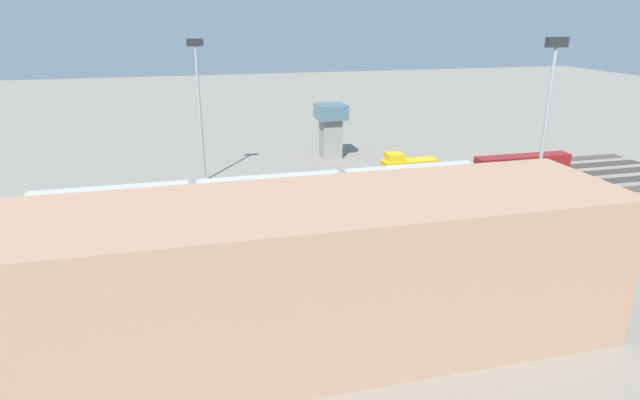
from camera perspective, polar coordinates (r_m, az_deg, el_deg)
The scene contains 17 objects.
ground_plane at distance 83.35m, azimuth -0.51°, elevation -0.74°, with size 400.00×400.00×0.00m, color gray.
track_bed_0 at distance 97.22m, azimuth -2.63°, elevation 2.21°, with size 140.00×2.80×0.12m, color #4C443D.
track_bed_1 at distance 92.55m, azimuth -1.99°, elevation 1.34°, with size 140.00×2.80×0.12m, color #3D3833.
track_bed_2 at distance 87.92m, azimuth -1.29°, elevation 0.38°, with size 140.00×2.80×0.12m, color #3D3833.
track_bed_3 at distance 83.33m, azimuth -0.51°, elevation -0.70°, with size 140.00×2.80×0.12m, color #3D3833.
track_bed_4 at distance 78.79m, azimuth 0.36°, elevation -1.89°, with size 140.00×2.80×0.12m, color #4C443D.
track_bed_5 at distance 74.31m, azimuth 1.34°, elevation -3.24°, with size 140.00×2.80×0.12m, color #4C443D.
track_bed_6 at distance 69.89m, azimuth 2.44°, elevation -4.75°, with size 140.00×2.80×0.12m, color #4C443D.
train_on_track_1 at distance 97.85m, azimuth 9.34°, elevation 3.37°, with size 10.00×3.00×5.00m.
train_on_track_3 at distance 86.39m, azimuth 7.61°, elevation 1.23°, with size 47.20×3.00×3.80m.
train_on_track_2 at distance 88.16m, azimuth 1.07°, elevation 1.82°, with size 90.60×3.06×4.40m.
train_on_track_5 at distance 72.27m, azimuth -3.22°, elevation -2.18°, with size 66.40×3.06×4.40m.
train_on_track_4 at distance 77.34m, azimuth -2.08°, elevation -0.71°, with size 90.60×3.00×4.40m.
light_mast_0 at distance 95.76m, azimuth -12.83°, elevation 11.22°, with size 2.80×0.70×24.60m.
light_mast_1 at distance 73.18m, azimuth 23.04°, elevation 8.40°, with size 2.80×0.70×25.86m.
maintenance_shed at distance 46.50m, azimuth -1.72°, elevation -8.23°, with size 56.20×14.02×13.95m, color tan.
control_tower at distance 111.32m, azimuth 1.15°, elevation 7.87°, with size 6.00×6.00×11.12m.
Camera 1 is at (18.67, 76.12, 28.36)m, focal length 30.01 mm.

